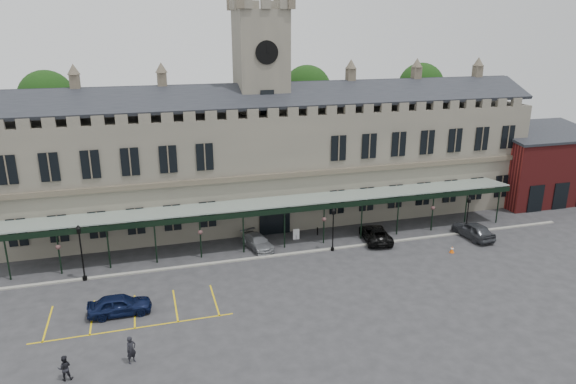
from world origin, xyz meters
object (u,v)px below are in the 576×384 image
object	(u,v)px
traffic_cone	(452,250)
sign_board	(296,234)
lamp_post_left	(81,248)
person_b	(65,368)
person_a	(131,350)
car_van	(375,234)
lamp_post_mid	(333,225)
car_right_a	(473,230)
clock_tower	(261,100)
lamp_post_right	(468,213)
station_building	(263,161)
car_taxi	(257,242)
car_left_a	(120,305)

from	to	relation	value
traffic_cone	sign_board	world-z (taller)	sign_board
lamp_post_left	person_b	bearing A→B (deg)	-90.05
sign_board	person_a	size ratio (longest dim) A/B	0.61
lamp_post_left	car_van	bearing A→B (deg)	2.01
lamp_post_left	lamp_post_mid	bearing A→B (deg)	-0.37
lamp_post_mid	car_right_a	distance (m)	14.90
clock_tower	sign_board	world-z (taller)	clock_tower
lamp_post_right	traffic_cone	size ratio (longest dim) A/B	6.60
clock_tower	traffic_cone	distance (m)	24.31
station_building	lamp_post_left	world-z (taller)	station_building
lamp_post_left	car_taxi	xyz separation A→B (m)	(15.45, 2.45, -2.31)
lamp_post_mid	traffic_cone	world-z (taller)	lamp_post_mid
sign_board	station_building	bearing A→B (deg)	108.73
person_b	traffic_cone	bearing A→B (deg)	-165.99
station_building	car_right_a	distance (m)	22.96
clock_tower	sign_board	bearing A→B (deg)	-76.88
lamp_post_left	traffic_cone	world-z (taller)	lamp_post_left
lamp_post_left	sign_board	distance (m)	20.10
car_van	car_right_a	size ratio (longest dim) A/B	1.07
lamp_post_mid	lamp_post_right	size ratio (longest dim) A/B	1.02
clock_tower	car_left_a	world-z (taller)	clock_tower
clock_tower	person_b	distance (m)	32.43
lamp_post_right	sign_board	distance (m)	17.41
station_building	traffic_cone	bearing A→B (deg)	-43.85
clock_tower	person_b	size ratio (longest dim) A/B	15.25
person_b	lamp_post_mid	bearing A→B (deg)	-151.50
car_taxi	car_van	bearing A→B (deg)	-21.30
station_building	person_b	xyz separation A→B (m)	(-17.99, -23.93, -5.65)
lamp_post_left	car_right_a	world-z (taller)	lamp_post_left
car_taxi	car_van	size ratio (longest dim) A/B	0.86
car_taxi	lamp_post_right	bearing A→B (deg)	-22.18
lamp_post_left	lamp_post_right	xyz separation A→B (m)	(36.49, -0.56, -0.44)
lamp_post_mid	car_left_a	world-z (taller)	lamp_post_mid
traffic_cone	person_b	xyz separation A→B (m)	(-32.86, -9.65, 0.50)
sign_board	car_left_a	world-z (taller)	car_left_a
clock_tower	car_right_a	world-z (taller)	clock_tower
lamp_post_right	car_taxi	distance (m)	21.33
sign_board	car_taxi	size ratio (longest dim) A/B	0.25
lamp_post_left	sign_board	bearing A→B (deg)	9.92
car_left_a	car_right_a	distance (m)	34.38
car_taxi	person_b	distance (m)	22.14
clock_tower	lamp_post_mid	distance (m)	15.64
station_building	clock_tower	world-z (taller)	clock_tower
traffic_cone	sign_board	distance (m)	15.02
clock_tower	traffic_cone	bearing A→B (deg)	-44.03
clock_tower	lamp_post_left	distance (m)	23.22
station_building	car_right_a	size ratio (longest dim) A/B	12.25
lamp_post_right	lamp_post_left	bearing A→B (deg)	179.12
sign_board	car_left_a	xyz separation A→B (m)	(-16.67, -9.95, 0.24)
car_left_a	person_a	bearing A→B (deg)	-172.67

